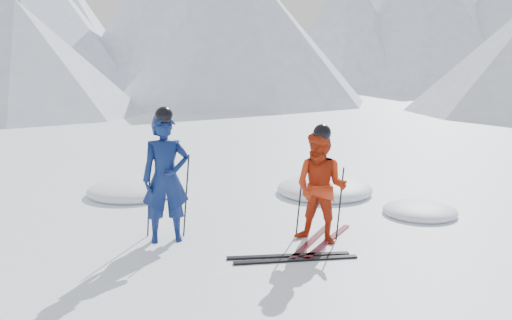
{
  "coord_description": "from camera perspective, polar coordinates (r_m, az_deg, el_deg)",
  "views": [
    {
      "loc": [
        -1.15,
        -7.93,
        2.68
      ],
      "look_at": [
        -1.61,
        0.5,
        1.1
      ],
      "focal_mm": 38.0,
      "sensor_mm": 36.0,
      "label": 1
    }
  ],
  "objects": [
    {
      "name": "ground",
      "position": [
        8.45,
        10.88,
        -8.09
      ],
      "size": [
        160.0,
        160.0,
        0.0
      ],
      "primitive_type": "plane",
      "color": "white",
      "rests_on": "ground"
    },
    {
      "name": "mountain_range",
      "position": [
        43.97,
        12.51,
        15.61
      ],
      "size": [
        106.15,
        62.94,
        15.53
      ],
      "color": "#B2BCD1",
      "rests_on": "ground"
    },
    {
      "name": "skier_blue",
      "position": [
        8.06,
        -9.48,
        -1.94
      ],
      "size": [
        0.8,
        0.64,
        1.9
      ],
      "primitive_type": "imported",
      "rotation": [
        0.0,
        0.0,
        0.31
      ],
      "color": "#0D1D4F",
      "rests_on": "ground"
    },
    {
      "name": "skier_red",
      "position": [
        7.97,
        6.84,
        -2.92
      ],
      "size": [
        0.99,
        0.89,
        1.66
      ],
      "primitive_type": "imported",
      "rotation": [
        0.0,
        0.0,
        -0.41
      ],
      "color": "#B32B0E",
      "rests_on": "ground"
    },
    {
      "name": "pole_blue_left",
      "position": [
        8.35,
        -11.2,
        -3.8
      ],
      "size": [
        0.13,
        0.09,
        1.26
      ],
      "primitive_type": "cylinder",
      "rotation": [
        0.05,
        0.08,
        0.0
      ],
      "color": "black",
      "rests_on": "ground"
    },
    {
      "name": "pole_blue_right",
      "position": [
        8.32,
        -7.36,
        -3.72
      ],
      "size": [
        0.13,
        0.07,
        1.26
      ],
      "primitive_type": "cylinder",
      "rotation": [
        -0.04,
        0.08,
        0.0
      ],
      "color": "black",
      "rests_on": "ground"
    },
    {
      "name": "pole_red_left",
      "position": [
        8.26,
        4.61,
        -4.36
      ],
      "size": [
        0.11,
        0.09,
        1.1
      ],
      "primitive_type": "cylinder",
      "rotation": [
        0.06,
        0.08,
        0.0
      ],
      "color": "black",
      "rests_on": "ground"
    },
    {
      "name": "pole_red_right",
      "position": [
        8.2,
        8.83,
        -4.56
      ],
      "size": [
        0.11,
        0.08,
        1.1
      ],
      "primitive_type": "cylinder",
      "rotation": [
        -0.05,
        0.08,
        0.0
      ],
      "color": "black",
      "rests_on": "ground"
    },
    {
      "name": "ski_worn_left",
      "position": [
        8.19,
        5.87,
        -8.45
      ],
      "size": [
        0.7,
        1.62,
        0.03
      ],
      "primitive_type": "cube",
      "rotation": [
        0.0,
        0.0,
        -0.37
      ],
      "color": "black",
      "rests_on": "ground"
    },
    {
      "name": "ski_worn_right",
      "position": [
        8.2,
        7.56,
        -8.45
      ],
      "size": [
        0.81,
        1.58,
        0.03
      ],
      "primitive_type": "cube",
      "rotation": [
        0.0,
        0.0,
        -0.44
      ],
      "color": "black",
      "rests_on": "ground"
    },
    {
      "name": "ski_loose_a",
      "position": [
        7.57,
        3.43,
        -10.03
      ],
      "size": [
        1.69,
        0.38,
        0.03
      ],
      "primitive_type": "cube",
      "rotation": [
        0.0,
        0.0,
        1.74
      ],
      "color": "black",
      "rests_on": "ground"
    },
    {
      "name": "ski_loose_b",
      "position": [
        7.43,
        4.22,
        -10.44
      ],
      "size": [
        1.68,
        0.44,
        0.03
      ],
      "primitive_type": "cube",
      "rotation": [
        0.0,
        0.0,
        1.78
      ],
      "color": "black",
      "rests_on": "ground"
    },
    {
      "name": "snow_lumps",
      "position": [
        10.45,
        2.28,
        -4.28
      ],
      "size": [
        8.15,
        5.33,
        0.42
      ],
      "color": "white",
      "rests_on": "ground"
    }
  ]
}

